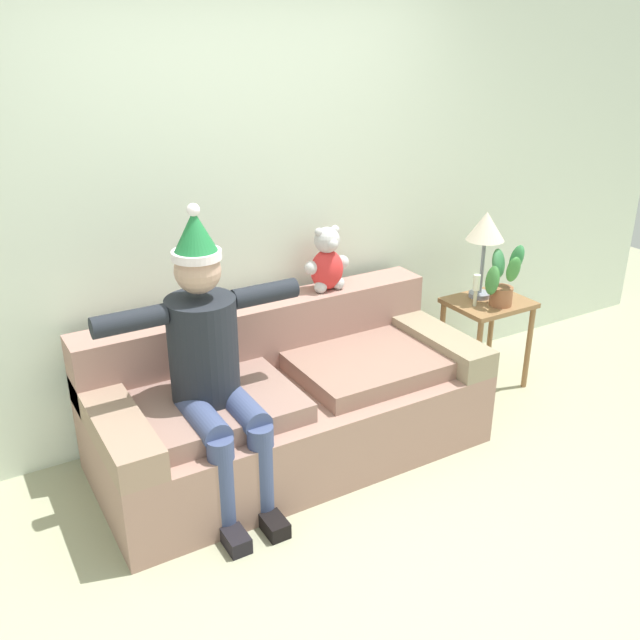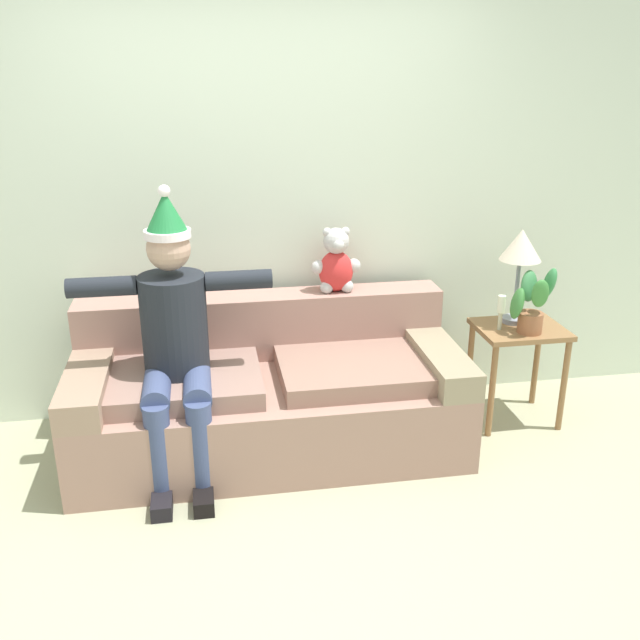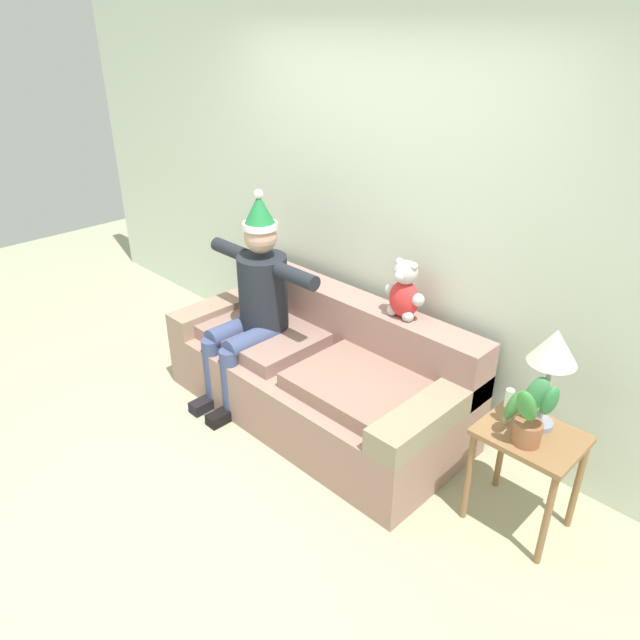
{
  "view_description": "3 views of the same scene",
  "coord_description": "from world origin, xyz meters",
  "views": [
    {
      "loc": [
        -1.55,
        -2.0,
        2.25
      ],
      "look_at": [
        0.09,
        0.78,
        0.86
      ],
      "focal_mm": 39.29,
      "sensor_mm": 36.0,
      "label": 1
    },
    {
      "loc": [
        -0.31,
        -2.53,
        2.06
      ],
      "look_at": [
        0.26,
        0.82,
        0.79
      ],
      "focal_mm": 39.34,
      "sensor_mm": 36.0,
      "label": 2
    },
    {
      "loc": [
        2.43,
        -1.43,
        2.49
      ],
      "look_at": [
        0.14,
        0.86,
        0.81
      ],
      "focal_mm": 33.43,
      "sensor_mm": 36.0,
      "label": 3
    }
  ],
  "objects": [
    {
      "name": "table_lamp",
      "position": [
        1.48,
        1.11,
        1.04
      ],
      "size": [
        0.24,
        0.24,
        0.56
      ],
      "color": "gray",
      "rests_on": "side_table"
    },
    {
      "name": "back_wall",
      "position": [
        0.0,
        1.55,
        1.35
      ],
      "size": [
        7.0,
        0.1,
        2.7
      ],
      "primitive_type": "cube",
      "color": "silver",
      "rests_on": "ground_plane"
    },
    {
      "name": "candle_tall",
      "position": [
        1.34,
        1.01,
        0.73
      ],
      "size": [
        0.04,
        0.04,
        0.21
      ],
      "color": "beige",
      "rests_on": "side_table"
    },
    {
      "name": "potted_plant",
      "position": [
        1.49,
        0.93,
        0.78
      ],
      "size": [
        0.28,
        0.23,
        0.4
      ],
      "color": "#975B3B",
      "rests_on": "side_table"
    },
    {
      "name": "couch",
      "position": [
        0.0,
        1.0,
        0.31
      ],
      "size": [
        2.11,
        0.94,
        0.79
      ],
      "color": "#9E7869",
      "rests_on": "ground_plane"
    },
    {
      "name": "ground_plane",
      "position": [
        0.0,
        0.0,
        0.0
      ],
      "size": [
        10.0,
        10.0,
        0.0
      ],
      "primitive_type": "plane",
      "color": "#A4A484"
    },
    {
      "name": "person_seated",
      "position": [
        -0.48,
        0.84,
        0.75
      ],
      "size": [
        1.02,
        0.77,
        1.5
      ],
      "color": "#20242B",
      "rests_on": "ground_plane"
    },
    {
      "name": "teddy_bear",
      "position": [
        0.44,
        1.3,
        0.96
      ],
      "size": [
        0.29,
        0.17,
        0.38
      ],
      "color": "red",
      "rests_on": "couch"
    },
    {
      "name": "side_table",
      "position": [
        1.48,
        1.03,
        0.49
      ],
      "size": [
        0.5,
        0.41,
        0.6
      ],
      "color": "olive",
      "rests_on": "ground_plane"
    }
  ]
}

